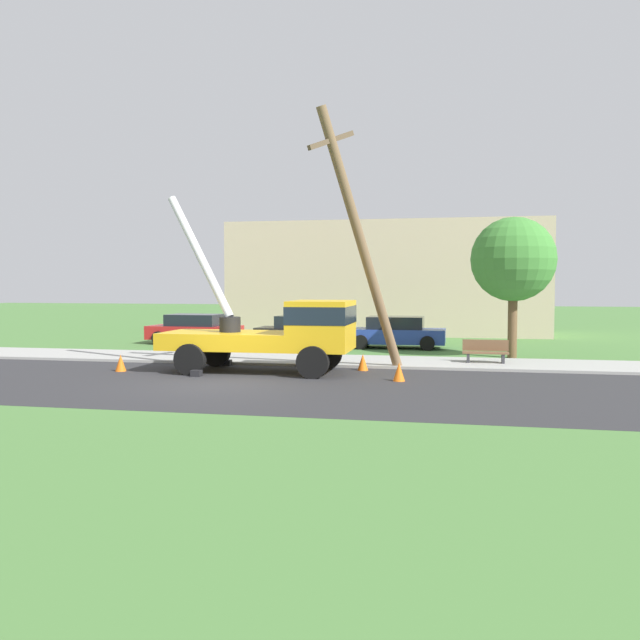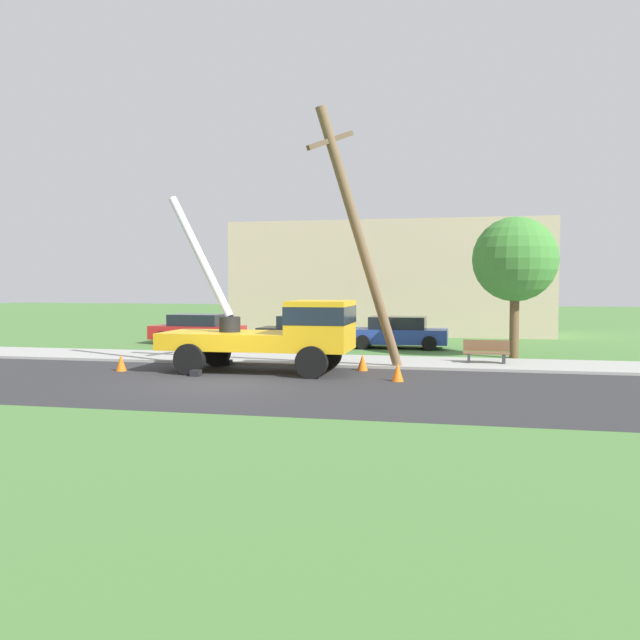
# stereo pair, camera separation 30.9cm
# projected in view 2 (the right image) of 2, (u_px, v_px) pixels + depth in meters

# --- Properties ---
(ground_plane) EXTENTS (120.00, 120.00, 0.00)m
(ground_plane) POSITION_uv_depth(u_px,v_px,m) (312.00, 346.00, 31.41)
(ground_plane) COLOR #477538
(road_asphalt) EXTENTS (80.00, 8.75, 0.01)m
(road_asphalt) POSITION_uv_depth(u_px,v_px,m) (218.00, 383.00, 19.71)
(road_asphalt) COLOR #2B2B2D
(road_asphalt) RESTS_ON ground
(sidewalk_strip) EXTENTS (80.00, 3.39, 0.10)m
(sidewalk_strip) POSITION_uv_depth(u_px,v_px,m) (277.00, 359.00, 25.63)
(sidewalk_strip) COLOR #9E9E99
(sidewalk_strip) RESTS_ON ground
(utility_truck) EXTENTS (6.79, 3.20, 5.98)m
(utility_truck) POSITION_uv_depth(u_px,v_px,m) (282.00, 329.00, 22.12)
(utility_truck) COLOR gold
(utility_truck) RESTS_ON ground
(leaning_utility_pole) EXTENTS (2.81, 3.05, 8.49)m
(leaning_utility_pole) POSITION_uv_depth(u_px,v_px,m) (360.00, 239.00, 22.09)
(leaning_utility_pole) COLOR brown
(leaning_utility_pole) RESTS_ON ground
(traffic_cone_ahead) EXTENTS (0.36, 0.36, 0.56)m
(traffic_cone_ahead) POSITION_uv_depth(u_px,v_px,m) (398.00, 372.00, 20.15)
(traffic_cone_ahead) COLOR orange
(traffic_cone_ahead) RESTS_ON ground
(traffic_cone_behind) EXTENTS (0.36, 0.36, 0.56)m
(traffic_cone_behind) POSITION_uv_depth(u_px,v_px,m) (121.00, 363.00, 22.53)
(traffic_cone_behind) COLOR orange
(traffic_cone_behind) RESTS_ON ground
(traffic_cone_curbside) EXTENTS (0.36, 0.36, 0.56)m
(traffic_cone_curbside) POSITION_uv_depth(u_px,v_px,m) (363.00, 362.00, 22.63)
(traffic_cone_curbside) COLOR orange
(traffic_cone_curbside) RESTS_ON ground
(parked_sedan_red) EXTENTS (4.45, 2.10, 1.42)m
(parked_sedan_red) POSITION_uv_depth(u_px,v_px,m) (198.00, 329.00, 32.76)
(parked_sedan_red) COLOR #B21E1E
(parked_sedan_red) RESTS_ON ground
(parked_sedan_black) EXTENTS (4.44, 2.09, 1.42)m
(parked_sedan_black) POSITION_uv_depth(u_px,v_px,m) (307.00, 331.00, 31.28)
(parked_sedan_black) COLOR black
(parked_sedan_black) RESTS_ON ground
(parked_sedan_blue) EXTENTS (4.40, 2.02, 1.42)m
(parked_sedan_blue) POSITION_uv_depth(u_px,v_px,m) (398.00, 332.00, 30.43)
(parked_sedan_blue) COLOR #263F99
(parked_sedan_blue) RESTS_ON ground
(park_bench) EXTENTS (1.60, 0.45, 0.90)m
(park_bench) POSITION_uv_depth(u_px,v_px,m) (486.00, 353.00, 24.02)
(park_bench) COLOR brown
(park_bench) RESTS_ON ground
(roadside_tree_near) EXTENTS (3.28, 3.28, 5.48)m
(roadside_tree_near) POSITION_uv_depth(u_px,v_px,m) (515.00, 260.00, 26.26)
(roadside_tree_near) COLOR brown
(roadside_tree_near) RESTS_ON ground
(lowrise_building_backdrop) EXTENTS (18.00, 6.00, 6.40)m
(lowrise_building_backdrop) POSITION_uv_depth(u_px,v_px,m) (391.00, 278.00, 39.83)
(lowrise_building_backdrop) COLOR #C6B293
(lowrise_building_backdrop) RESTS_ON ground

